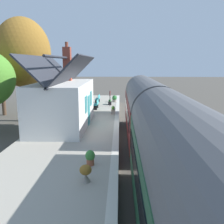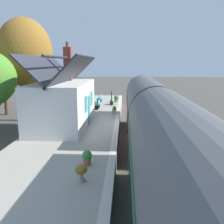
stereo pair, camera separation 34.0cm
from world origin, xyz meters
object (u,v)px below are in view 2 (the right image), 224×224
bench_by_lamp (100,99)px  bench_mid_platform (98,104)px  planter_edge_far (116,99)px  planter_edge_near (114,110)px  station_building (64,102)px  tree_behind_building (4,74)px  station_sign_board (112,94)px  planter_bench_left (71,105)px  planter_corner_building (88,104)px  planter_under_sign (87,157)px  train (178,178)px  tree_far_right (25,53)px  planter_bench_right (112,102)px  planter_by_door (81,172)px

bench_by_lamp → bench_mid_platform: size_ratio=1.01×
planter_edge_far → planter_edge_near: bearing=-179.8°
station_building → tree_behind_building: size_ratio=1.37×
station_sign_board → tree_behind_building: bearing=91.6°
planter_bench_left → planter_corner_building: 1.90m
planter_corner_building → station_building: bearing=172.4°
bench_mid_platform → planter_under_sign: bench_mid_platform is taller
train → planter_corner_building: (16.41, 5.00, -0.67)m
bench_mid_platform → planter_edge_far: (4.35, -1.65, -0.10)m
bench_by_lamp → bench_mid_platform: bearing=-177.2°
station_sign_board → tree_behind_building: tree_behind_building is taller
tree_far_right → tree_behind_building: (2.56, 3.39, -2.02)m
bench_mid_platform → planter_bench_right: bench_mid_platform is taller
bench_mid_platform → station_sign_board: 2.30m
train → station_building: bearing=29.3°
tree_far_right → planter_corner_building: bearing=-83.2°
station_building → planter_under_sign: station_building is taller
station_building → tree_far_right: bearing=41.4°
planter_edge_far → station_sign_board: 2.70m
bench_by_lamp → planter_bench_right: bearing=-128.4°
tree_far_right → tree_behind_building: 4.71m
train → planter_bench_right: bearing=8.5°
planter_under_sign → planter_by_door: (-1.54, -0.02, 0.01)m
bench_by_lamp → planter_by_door: (-18.52, -1.18, -0.11)m
planter_by_door → planter_edge_far: bearing=-2.0°
train → planter_edge_near: (14.75, 2.44, -0.91)m
planter_corner_building → tree_far_right: (-0.66, 5.54, 4.69)m
tree_far_right → tree_behind_building: size_ratio=1.61×
planter_bench_left → station_sign_board: bearing=-67.3°
bench_by_lamp → planter_corner_building: planter_corner_building is taller
station_building → tree_behind_building: (7.95, 8.13, 1.54)m
train → tree_behind_building: bearing=37.3°
bench_by_lamp → tree_far_right: (-4.77, 6.25, 4.77)m
planter_bench_right → station_sign_board: size_ratio=0.48×
planter_under_sign → station_sign_board: 15.10m
planter_bench_left → planter_under_sign: size_ratio=1.04×
station_building → tree_far_right: tree_far_right is taller
station_sign_board → planter_by_door: bearing=179.2°
planter_under_sign → bench_mid_platform: bearing=4.2°
bench_mid_platform → planter_bench_left: (0.17, 2.68, -0.19)m
station_building → planter_edge_near: bearing=-37.5°
station_building → planter_by_door: station_building is taller
bench_mid_platform → planter_edge_far: bench_mid_platform is taller
planter_bench_left → planter_under_sign: bearing=-164.8°
station_building → planter_bench_right: (9.06, -2.89, -1.42)m
planter_bench_right → tree_far_right: bearing=115.7°
bench_mid_platform → planter_edge_far: size_ratio=1.88×
station_building → planter_corner_building: size_ratio=7.74×
train → bench_by_lamp: size_ratio=22.04×
bench_by_lamp → planter_corner_building: (-4.11, 0.71, 0.08)m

